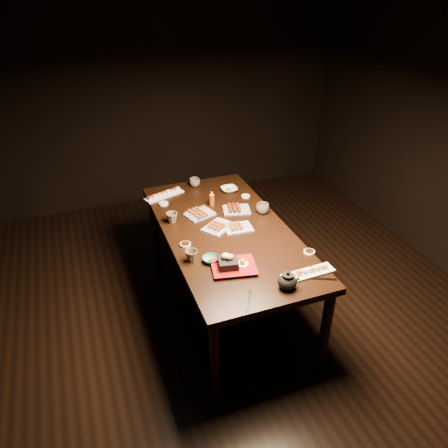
% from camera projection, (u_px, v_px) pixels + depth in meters
% --- Properties ---
extents(ground, '(5.00, 5.00, 0.00)m').
position_uv_depth(ground, '(253.00, 333.00, 3.38)').
color(ground, black).
rests_on(ground, ground).
extents(dining_table, '(1.01, 1.85, 0.75)m').
position_uv_depth(dining_table, '(226.00, 270.00, 3.46)').
color(dining_table, black).
rests_on(dining_table, ground).
extents(sushi_platter_near, '(0.36, 0.11, 0.04)m').
position_uv_depth(sushi_platter_near, '(308.00, 271.00, 2.79)').
color(sushi_platter_near, white).
rests_on(sushi_platter_near, dining_table).
extents(sushi_platter_far, '(0.36, 0.20, 0.04)m').
position_uv_depth(sushi_platter_far, '(164.00, 194.00, 3.72)').
color(sushi_platter_far, white).
rests_on(sushi_platter_far, dining_table).
extents(yakitori_plate_center, '(0.28, 0.26, 0.06)m').
position_uv_depth(yakitori_plate_center, '(218.00, 225.00, 3.27)').
color(yakitori_plate_center, '#828EB6').
rests_on(yakitori_plate_center, dining_table).
extents(yakitori_plate_right, '(0.22, 0.16, 0.05)m').
position_uv_depth(yakitori_plate_right, '(238.00, 226.00, 3.26)').
color(yakitori_plate_right, '#828EB6').
rests_on(yakitori_plate_right, dining_table).
extents(yakitori_plate_left, '(0.25, 0.21, 0.05)m').
position_uv_depth(yakitori_plate_left, '(200.00, 212.00, 3.43)').
color(yakitori_plate_left, '#828EB6').
rests_on(yakitori_plate_left, dining_table).
extents(tsukune_plate, '(0.24, 0.20, 0.05)m').
position_uv_depth(tsukune_plate, '(236.00, 208.00, 3.49)').
color(tsukune_plate, '#828EB6').
rests_on(tsukune_plate, dining_table).
extents(edamame_bowl_green, '(0.11, 0.11, 0.03)m').
position_uv_depth(edamame_bowl_green, '(211.00, 260.00, 2.90)').
color(edamame_bowl_green, '#34A075').
rests_on(edamame_bowl_green, dining_table).
extents(edamame_bowl_cream, '(0.14, 0.14, 0.03)m').
position_uv_depth(edamame_bowl_cream, '(229.00, 189.00, 3.80)').
color(edamame_bowl_cream, beige).
rests_on(edamame_bowl_cream, dining_table).
extents(tempura_tray, '(0.33, 0.28, 0.11)m').
position_uv_depth(tempura_tray, '(234.00, 262.00, 2.82)').
color(tempura_tray, black).
rests_on(tempura_tray, dining_table).
extents(teacup_near_left, '(0.10, 0.10, 0.08)m').
position_uv_depth(teacup_near_left, '(191.00, 256.00, 2.90)').
color(teacup_near_left, '#4F463C').
rests_on(teacup_near_left, dining_table).
extents(teacup_mid_right, '(0.10, 0.10, 0.08)m').
position_uv_depth(teacup_mid_right, '(263.00, 208.00, 3.46)').
color(teacup_mid_right, '#4F463C').
rests_on(teacup_mid_right, dining_table).
extents(teacup_far_left, '(0.12, 0.12, 0.08)m').
position_uv_depth(teacup_far_left, '(172.00, 218.00, 3.33)').
color(teacup_far_left, '#4F463C').
rests_on(teacup_far_left, dining_table).
extents(teacup_far_right, '(0.10, 0.10, 0.07)m').
position_uv_depth(teacup_far_right, '(195.00, 182.00, 3.87)').
color(teacup_far_right, '#4F463C').
rests_on(teacup_far_right, dining_table).
extents(teapot, '(0.16, 0.16, 0.12)m').
position_uv_depth(teapot, '(287.00, 280.00, 2.65)').
color(teapot, black).
rests_on(teapot, dining_table).
extents(condiment_bottle, '(0.05, 0.05, 0.13)m').
position_uv_depth(condiment_bottle, '(212.00, 198.00, 3.55)').
color(condiment_bottle, maroon).
rests_on(condiment_bottle, dining_table).
extents(sauce_dish_west, '(0.08, 0.08, 0.01)m').
position_uv_depth(sauce_dish_west, '(185.00, 244.00, 3.08)').
color(sauce_dish_west, white).
rests_on(sauce_dish_west, dining_table).
extents(sauce_dish_east, '(0.08, 0.08, 0.01)m').
position_uv_depth(sauce_dish_east, '(246.00, 196.00, 3.71)').
color(sauce_dish_east, white).
rests_on(sauce_dish_east, dining_table).
extents(sauce_dish_se, '(0.10, 0.10, 0.01)m').
position_uv_depth(sauce_dish_se, '(309.00, 252.00, 3.00)').
color(sauce_dish_se, white).
rests_on(sauce_dish_se, dining_table).
extents(sauce_dish_nw, '(0.09, 0.09, 0.01)m').
position_uv_depth(sauce_dish_nw, '(163.00, 204.00, 3.60)').
color(sauce_dish_nw, white).
rests_on(sauce_dish_nw, dining_table).
extents(chopsticks_near, '(0.11, 0.18, 0.01)m').
position_uv_depth(chopsticks_near, '(249.00, 300.00, 2.57)').
color(chopsticks_near, black).
rests_on(chopsticks_near, dining_table).
extents(chopsticks_se, '(0.19, 0.10, 0.01)m').
position_uv_depth(chopsticks_se, '(321.00, 279.00, 2.75)').
color(chopsticks_se, black).
rests_on(chopsticks_se, dining_table).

